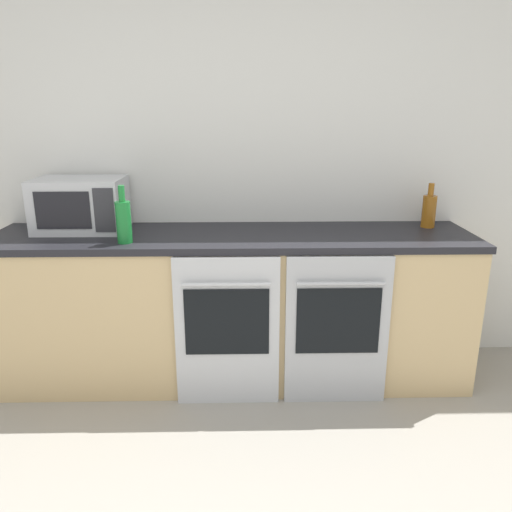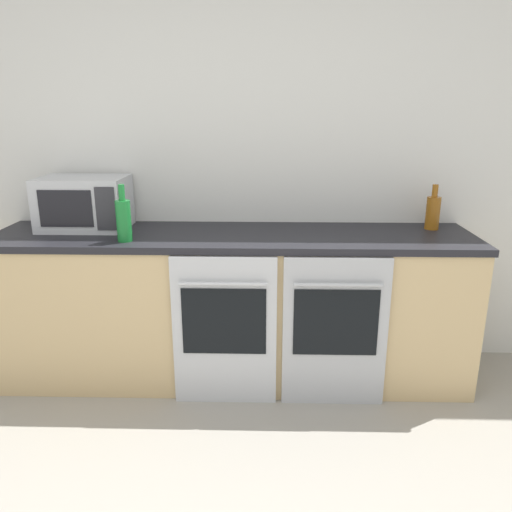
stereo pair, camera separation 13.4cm
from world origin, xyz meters
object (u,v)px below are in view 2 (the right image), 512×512
object	(u,v)px
bottle_amber	(433,212)
oven_right	(335,332)
oven_left	(224,331)
microwave	(84,203)
bottle_green	(124,219)

from	to	relation	value
bottle_amber	oven_right	bearing A→B (deg)	-143.01
oven_left	microwave	distance (m)	1.16
oven_right	microwave	xyz separation A→B (m)	(-1.48, 0.43, 0.63)
oven_left	bottle_amber	world-z (taller)	bottle_amber
oven_right	bottle_amber	world-z (taller)	bottle_amber
bottle_green	bottle_amber	bearing A→B (deg)	10.38
bottle_amber	bottle_green	xyz separation A→B (m)	(-1.78, -0.33, 0.02)
bottle_green	oven_left	bearing A→B (deg)	-14.29
oven_left	oven_right	size ratio (longest dim) A/B	1.00
microwave	bottle_amber	size ratio (longest dim) A/B	1.89
microwave	bottle_green	distance (m)	0.43
oven_right	microwave	world-z (taller)	microwave
oven_left	oven_right	distance (m)	0.61
microwave	bottle_green	bearing A→B (deg)	-42.61
oven_left	bottle_amber	bearing A→B (deg)	20.85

